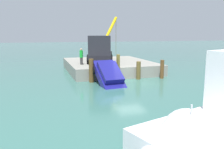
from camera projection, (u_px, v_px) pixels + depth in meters
name	position (u px, v px, depth m)	size (l,w,h in m)	color
ground	(131.00, 83.00, 20.70)	(200.00, 200.00, 0.00)	#386B60
dock	(109.00, 66.00, 27.08)	(10.64, 9.24, 1.12)	gray
crane_truck	(101.00, 50.00, 25.68)	(8.61, 5.76, 5.38)	black
dock_worker	(81.00, 56.00, 23.91)	(0.34, 0.34, 1.67)	#383838
salvaged_car	(110.00, 77.00, 19.57)	(4.16, 2.38, 2.90)	navy
moored_yacht	(223.00, 132.00, 8.83)	(6.60, 12.49, 6.18)	white
piling_near	(91.00, 71.00, 20.63)	(0.43, 0.43, 2.09)	brown
piling_mid	(118.00, 68.00, 21.41)	(0.32, 0.32, 2.41)	brown
piling_far	(138.00, 70.00, 22.06)	(0.41, 0.41, 1.69)	brown
piling_end	(162.00, 69.00, 22.45)	(0.36, 0.36, 1.79)	brown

